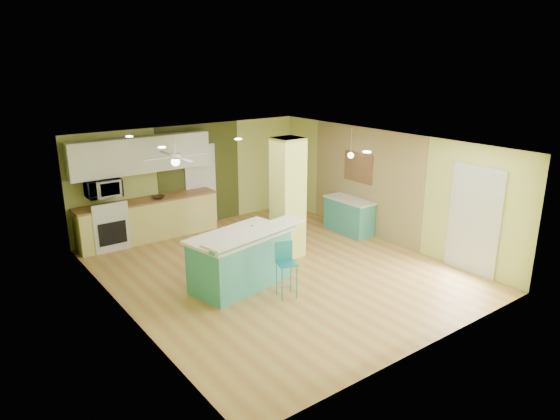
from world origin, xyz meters
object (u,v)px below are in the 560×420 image
Objects in this scene: bar_stool at (285,260)px; canister at (255,228)px; peninsula at (241,258)px; fruit_bowl at (158,197)px; side_counter at (349,216)px.

canister reaches higher than bar_stool.
peninsula reaches higher than canister.
fruit_bowl is (-0.55, 4.09, 0.32)m from bar_stool.
peninsula is 1.73× the size of side_counter.
canister reaches higher than fruit_bowl.
fruit_bowl is at bearing 148.26° from side_counter.
fruit_bowl is 3.37m from canister.
bar_stool is at bearing -80.71° from canister.
bar_stool is 6.44× the size of canister.
peninsula reaches higher than bar_stool.
peninsula is 0.90m from bar_stool.
side_counter is 8.38× the size of canister.
side_counter is 3.56m from canister.
canister is at bearing -163.22° from side_counter.
side_counter is at bearing 3.04° from peninsula.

